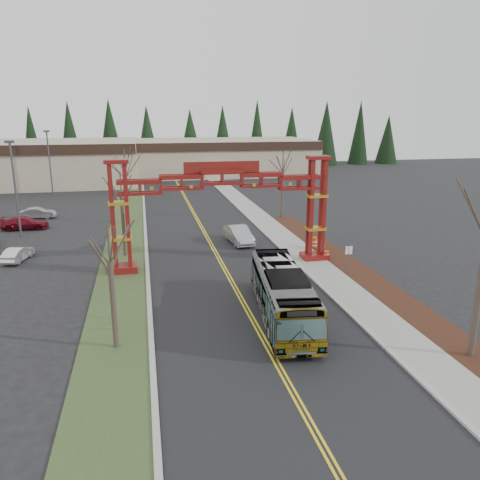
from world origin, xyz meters
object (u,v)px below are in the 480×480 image
object	(u,v)px
light_pole_near	(15,182)
bare_tree_median_mid	(121,196)
gateway_arch	(222,194)
light_pole_far	(49,158)
parked_car_far_a	(38,213)
retail_building_east	(220,157)
bare_tree_median_far	(125,170)
barrel_north	(314,243)
street_sign	(349,254)
bare_tree_median_near	(110,262)
retail_building_west	(4,163)
barrel_south	(326,256)
silver_sedan	(239,235)
parked_car_mid_a	(25,223)
parked_car_near_b	(18,254)
bare_tree_right_far	(283,169)
transit_bus	(283,294)
barrel_mid	(321,246)

from	to	relation	value
light_pole_near	bare_tree_median_mid	bearing A→B (deg)	-40.33
gateway_arch	light_pole_far	bearing A→B (deg)	116.22
bare_tree_median_mid	parked_car_far_a	bearing A→B (deg)	120.74
gateway_arch	retail_building_east	world-z (taller)	gateway_arch
bare_tree_median_mid	bare_tree_median_far	xyz separation A→B (m)	(0.00, 13.45, 0.71)
barrel_north	parked_car_far_a	bearing A→B (deg)	145.35
street_sign	bare_tree_median_near	bearing A→B (deg)	-153.81
retail_building_west	light_pole_near	distance (m)	42.00
bare_tree_median_near	barrel_south	bearing A→B (deg)	35.86
retail_building_east	parked_car_far_a	bearing A→B (deg)	-126.06
silver_sedan	parked_car_mid_a	xyz separation A→B (m)	(-21.71, 10.26, -0.13)
retail_building_east	light_pole_far	xyz separation A→B (m)	(-30.02, -21.32, 2.15)
barrel_north	bare_tree_median_far	bearing A→B (deg)	139.41
gateway_arch	retail_building_east	size ratio (longest dim) A/B	0.48
bare_tree_median_mid	light_pole_far	world-z (taller)	light_pole_far
gateway_arch	parked_car_far_a	distance (m)	29.76
bare_tree_median_near	light_pole_near	size ratio (longest dim) A/B	0.70
retail_building_west	parked_car_near_b	size ratio (longest dim) A/B	12.43
parked_car_near_b	bare_tree_right_far	distance (m)	29.73
retail_building_east	street_sign	bearing A→B (deg)	-90.74
bare_tree_median_far	parked_car_near_b	bearing A→B (deg)	-124.61
bare_tree_median_mid	light_pole_far	xyz separation A→B (m)	(-12.02, 36.10, 0.28)
bare_tree_median_near	barrel_north	distance (m)	23.85
barrel_south	retail_building_east	bearing A→B (deg)	88.96
bare_tree_median_mid	barrel_north	xyz separation A→B (m)	(17.18, -1.27, -4.84)
gateway_arch	barrel_south	distance (m)	10.46
bare_tree_median_mid	bare_tree_right_far	world-z (taller)	bare_tree_right_far
bare_tree_median_near	bare_tree_median_far	size ratio (longest dim) A/B	0.81
gateway_arch	light_pole_far	xyz separation A→B (m)	(-20.02, 40.64, -0.32)
transit_bus	light_pole_far	world-z (taller)	light_pole_far
bare_tree_median_mid	street_sign	world-z (taller)	bare_tree_median_mid
retail_building_west	barrel_north	size ratio (longest dim) A/B	41.74
light_pole_near	light_pole_far	bearing A→B (deg)	92.92
parked_car_near_b	barrel_south	world-z (taller)	parked_car_near_b
light_pole_far	barrel_south	world-z (taller)	light_pole_far
parked_car_far_a	bare_tree_median_near	distance (m)	37.07
parked_car_near_b	light_pole_far	bearing A→B (deg)	-71.48
light_pole_near	parked_car_far_a	bearing A→B (deg)	90.39
retail_building_west	transit_bus	distance (m)	72.22
silver_sedan	bare_tree_median_near	world-z (taller)	bare_tree_median_near
gateway_arch	bare_tree_right_far	distance (m)	19.19
light_pole_near	bare_tree_median_far	bearing A→B (deg)	22.55
parked_car_mid_a	bare_tree_right_far	world-z (taller)	bare_tree_right_far
bare_tree_median_mid	barrel_north	distance (m)	17.89
bare_tree_median_mid	gateway_arch	bearing A→B (deg)	-29.57
street_sign	barrel_mid	bearing A→B (deg)	86.63
parked_car_near_b	barrel_north	size ratio (longest dim) A/B	3.36
gateway_arch	bare_tree_median_far	xyz separation A→B (m)	(-8.00, 17.99, 0.12)
parked_car_far_a	street_sign	xyz separation A→B (m)	(27.85, -26.81, 1.03)
light_pole_near	barrel_south	world-z (taller)	light_pole_near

